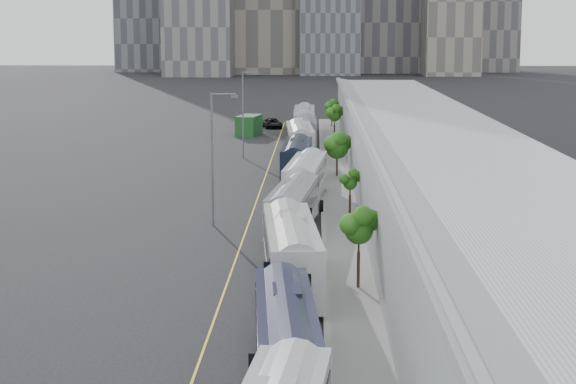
{
  "coord_description": "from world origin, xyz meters",
  "views": [
    {
      "loc": [
        3.6,
        -18.43,
        14.31
      ],
      "look_at": [
        1.59,
        49.37,
        3.0
      ],
      "focal_mm": 60.0,
      "sensor_mm": 36.0,
      "label": 1
    }
  ],
  "objects_px": {
    "street_lamp_near": "(214,150)",
    "street_lamp_far": "(244,109)",
    "bus_4": "(306,183)",
    "bus_2": "(291,259)",
    "bus_6": "(300,144)",
    "suv": "(273,123)",
    "bus_1": "(286,344)",
    "bus_8": "(304,123)",
    "bus_3": "(293,212)",
    "bus_7": "(306,133)",
    "bus_5": "(297,163)",
    "shipping_container": "(249,125)"
  },
  "relations": [
    {
      "from": "bus_1",
      "to": "suv",
      "type": "bearing_deg",
      "value": 88.87
    },
    {
      "from": "bus_4",
      "to": "bus_6",
      "type": "bearing_deg",
      "value": 96.71
    },
    {
      "from": "bus_6",
      "to": "bus_8",
      "type": "height_order",
      "value": "bus_8"
    },
    {
      "from": "bus_2",
      "to": "bus_7",
      "type": "bearing_deg",
      "value": 85.39
    },
    {
      "from": "bus_3",
      "to": "bus_8",
      "type": "distance_m",
      "value": 66.83
    },
    {
      "from": "bus_6",
      "to": "bus_7",
      "type": "xyz_separation_m",
      "value": [
        0.53,
        13.11,
        -0.13
      ]
    },
    {
      "from": "street_lamp_far",
      "to": "shipping_container",
      "type": "bearing_deg",
      "value": 92.83
    },
    {
      "from": "bus_7",
      "to": "shipping_container",
      "type": "bearing_deg",
      "value": 122.43
    },
    {
      "from": "bus_2",
      "to": "bus_5",
      "type": "distance_m",
      "value": 40.71
    },
    {
      "from": "bus_3",
      "to": "street_lamp_near",
      "type": "height_order",
      "value": "street_lamp_near"
    },
    {
      "from": "bus_4",
      "to": "bus_8",
      "type": "distance_m",
      "value": 54.12
    },
    {
      "from": "bus_7",
      "to": "bus_8",
      "type": "height_order",
      "value": "bus_8"
    },
    {
      "from": "suv",
      "to": "bus_6",
      "type": "bearing_deg",
      "value": -94.03
    },
    {
      "from": "street_lamp_near",
      "to": "street_lamp_far",
      "type": "height_order",
      "value": "street_lamp_near"
    },
    {
      "from": "bus_8",
      "to": "street_lamp_far",
      "type": "height_order",
      "value": "street_lamp_far"
    },
    {
      "from": "bus_2",
      "to": "bus_4",
      "type": "height_order",
      "value": "bus_2"
    },
    {
      "from": "street_lamp_far",
      "to": "suv",
      "type": "bearing_deg",
      "value": 87.38
    },
    {
      "from": "bus_3",
      "to": "bus_7",
      "type": "height_order",
      "value": "bus_7"
    },
    {
      "from": "bus_4",
      "to": "bus_1",
      "type": "bearing_deg",
      "value": -85.78
    },
    {
      "from": "bus_6",
      "to": "bus_7",
      "type": "relative_size",
      "value": 1.09
    },
    {
      "from": "bus_6",
      "to": "bus_1",
      "type": "bearing_deg",
      "value": -92.7
    },
    {
      "from": "bus_5",
      "to": "street_lamp_near",
      "type": "height_order",
      "value": "street_lamp_near"
    },
    {
      "from": "bus_8",
      "to": "street_lamp_far",
      "type": "relative_size",
      "value": 1.41
    },
    {
      "from": "shipping_container",
      "to": "bus_1",
      "type": "bearing_deg",
      "value": -75.39
    },
    {
      "from": "bus_1",
      "to": "bus_4",
      "type": "relative_size",
      "value": 0.91
    },
    {
      "from": "street_lamp_near",
      "to": "shipping_container",
      "type": "relative_size",
      "value": 1.71
    },
    {
      "from": "street_lamp_far",
      "to": "street_lamp_near",
      "type": "bearing_deg",
      "value": -88.99
    },
    {
      "from": "bus_2",
      "to": "bus_4",
      "type": "relative_size",
      "value": 1.03
    },
    {
      "from": "bus_4",
      "to": "bus_6",
      "type": "distance_m",
      "value": 28.04
    },
    {
      "from": "bus_7",
      "to": "shipping_container",
      "type": "xyz_separation_m",
      "value": [
        -8.09,
        12.13,
        -0.18
      ]
    },
    {
      "from": "street_lamp_near",
      "to": "bus_4",
      "type": "bearing_deg",
      "value": 56.86
    },
    {
      "from": "bus_8",
      "to": "suv",
      "type": "height_order",
      "value": "bus_8"
    },
    {
      "from": "bus_8",
      "to": "street_lamp_far",
      "type": "bearing_deg",
      "value": -104.75
    },
    {
      "from": "bus_5",
      "to": "bus_8",
      "type": "bearing_deg",
      "value": 90.99
    },
    {
      "from": "bus_6",
      "to": "suv",
      "type": "height_order",
      "value": "bus_6"
    },
    {
      "from": "bus_5",
      "to": "bus_6",
      "type": "bearing_deg",
      "value": 91.18
    },
    {
      "from": "bus_3",
      "to": "bus_7",
      "type": "xyz_separation_m",
      "value": [
        0.3,
        53.85,
        0.05
      ]
    },
    {
      "from": "street_lamp_far",
      "to": "bus_2",
      "type": "bearing_deg",
      "value": -83.13
    },
    {
      "from": "bus_2",
      "to": "bus_5",
      "type": "bearing_deg",
      "value": 86.13
    },
    {
      "from": "suv",
      "to": "bus_4",
      "type": "bearing_deg",
      "value": -96.44
    },
    {
      "from": "bus_8",
      "to": "bus_2",
      "type": "bearing_deg",
      "value": -90.16
    },
    {
      "from": "shipping_container",
      "to": "bus_3",
      "type": "bearing_deg",
      "value": -73.58
    },
    {
      "from": "bus_3",
      "to": "street_lamp_near",
      "type": "xyz_separation_m",
      "value": [
        -5.89,
        2.54,
        4.11
      ]
    },
    {
      "from": "bus_3",
      "to": "bus_8",
      "type": "height_order",
      "value": "bus_8"
    },
    {
      "from": "street_lamp_near",
      "to": "bus_1",
      "type": "bearing_deg",
      "value": -78.85
    },
    {
      "from": "street_lamp_near",
      "to": "suv",
      "type": "relative_size",
      "value": 1.87
    },
    {
      "from": "bus_5",
      "to": "bus_8",
      "type": "relative_size",
      "value": 0.94
    },
    {
      "from": "bus_2",
      "to": "bus_6",
      "type": "relative_size",
      "value": 0.99
    },
    {
      "from": "bus_4",
      "to": "suv",
      "type": "distance_m",
      "value": 64.03
    },
    {
      "from": "bus_1",
      "to": "shipping_container",
      "type": "distance_m",
      "value": 95.82
    }
  ]
}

